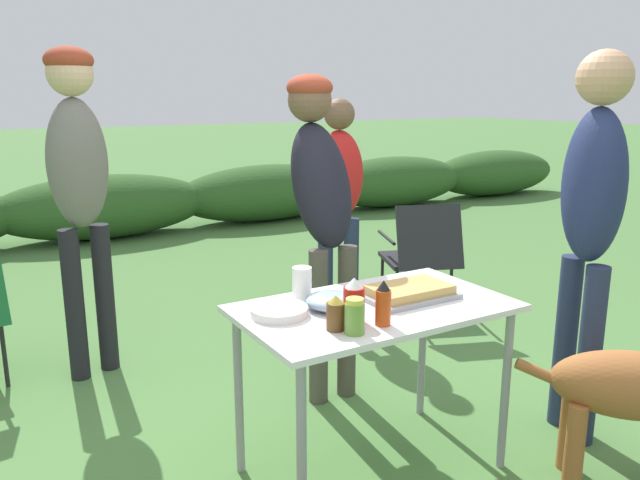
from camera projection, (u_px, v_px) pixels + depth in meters
name	position (u px, v px, depth m)	size (l,w,h in m)	color
ground_plane	(371.00, 468.00, 2.68)	(60.00, 60.00, 0.00)	#4C7A3D
shrub_hedge	(104.00, 207.00, 6.92)	(14.40, 0.90, 0.70)	#2D5623
folding_table	(374.00, 323.00, 2.53)	(1.10, 0.64, 0.74)	white
food_tray	(409.00, 292.00, 2.60)	(0.38, 0.24, 0.06)	#9E9EA3
plate_stack	(279.00, 311.00, 2.39)	(0.22, 0.22, 0.03)	white
mixing_bowl	(332.00, 301.00, 2.47)	(0.21, 0.21, 0.07)	#99B2CC
paper_cup_stack	(302.00, 283.00, 2.57)	(0.08, 0.08, 0.14)	white
relish_jar	(355.00, 317.00, 2.20)	(0.07, 0.07, 0.13)	olive
beer_bottle	(336.00, 313.00, 2.24)	(0.07, 0.07, 0.13)	brown
hot_sauce_bottle	(383.00, 304.00, 2.28)	(0.06, 0.06, 0.17)	#CC4214
ketchup_bottle	(354.00, 301.00, 2.31)	(0.08, 0.08, 0.17)	red
standing_person_in_olive_jacket	(321.00, 192.00, 3.18)	(0.32, 0.47, 1.67)	#4C473D
standing_person_in_gray_fleece	(78.00, 171.00, 3.34)	(0.39, 0.32, 1.81)	black
standing_person_in_red_jacket	(339.00, 190.00, 4.20)	(0.40, 0.35, 1.54)	#232D4C
standing_person_in_navy_coat	(591.00, 208.00, 2.73)	(0.32, 0.38, 1.75)	#232D4C
camp_chair_green_behind_table	(421.00, 252.00, 4.46)	(0.65, 0.72, 0.83)	#232328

